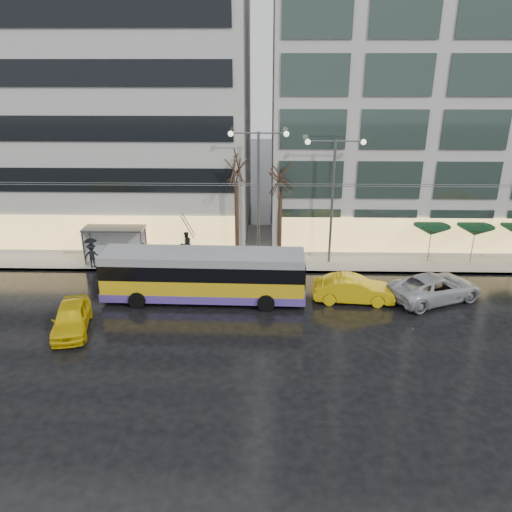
{
  "coord_description": "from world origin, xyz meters",
  "views": [
    {
      "loc": [
        2.58,
        -22.01,
        13.49
      ],
      "look_at": [
        1.97,
        5.0,
        2.8
      ],
      "focal_mm": 35.0,
      "sensor_mm": 36.0,
      "label": 1
    }
  ],
  "objects_px": {
    "bus_shelter": "(110,236)",
    "trolleybus": "(204,277)",
    "taxi_a": "(71,318)",
    "street_lamp_near": "(258,180)"
  },
  "relations": [
    {
      "from": "bus_shelter",
      "to": "trolleybus",
      "type": "bearing_deg",
      "value": -38.72
    },
    {
      "from": "taxi_a",
      "to": "bus_shelter",
      "type": "bearing_deg",
      "value": 81.21
    },
    {
      "from": "street_lamp_near",
      "to": "taxi_a",
      "type": "xyz_separation_m",
      "value": [
        -9.72,
        -9.73,
        -5.24
      ]
    },
    {
      "from": "trolleybus",
      "to": "street_lamp_near",
      "type": "xyz_separation_m",
      "value": [
        3.13,
        5.93,
        4.5
      ]
    },
    {
      "from": "trolleybus",
      "to": "street_lamp_near",
      "type": "height_order",
      "value": "street_lamp_near"
    },
    {
      "from": "trolleybus",
      "to": "taxi_a",
      "type": "xyz_separation_m",
      "value": [
        -6.6,
        -3.8,
        -0.75
      ]
    },
    {
      "from": "bus_shelter",
      "to": "street_lamp_near",
      "type": "distance_m",
      "value": 11.14
    },
    {
      "from": "street_lamp_near",
      "to": "taxi_a",
      "type": "height_order",
      "value": "street_lamp_near"
    },
    {
      "from": "trolleybus",
      "to": "taxi_a",
      "type": "bearing_deg",
      "value": -150.07
    },
    {
      "from": "bus_shelter",
      "to": "street_lamp_near",
      "type": "height_order",
      "value": "street_lamp_near"
    }
  ]
}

